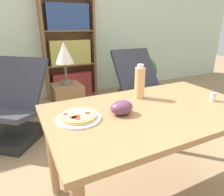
# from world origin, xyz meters

# --- Properties ---
(ground_plane) EXTENTS (14.00, 14.00, 0.00)m
(ground_plane) POSITION_xyz_m (0.00, 0.00, 0.00)
(ground_plane) COLOR #9E7F5B
(wall_back) EXTENTS (8.00, 0.05, 2.60)m
(wall_back) POSITION_xyz_m (0.00, 2.62, 1.30)
(wall_back) COLOR silver
(wall_back) RESTS_ON ground_plane
(dining_table) EXTENTS (1.33, 0.78, 0.72)m
(dining_table) POSITION_xyz_m (-0.08, 0.00, 0.63)
(dining_table) COLOR #A37549
(dining_table) RESTS_ON ground_plane
(pizza_on_plate) EXTENTS (0.26, 0.26, 0.04)m
(pizza_on_plate) POSITION_xyz_m (-0.55, 0.06, 0.74)
(pizza_on_plate) COLOR white
(pizza_on_plate) RESTS_ON dining_table
(grape_bunch) EXTENTS (0.14, 0.11, 0.09)m
(grape_bunch) POSITION_xyz_m (-0.30, 0.01, 0.77)
(grape_bunch) COLOR #6B3856
(grape_bunch) RESTS_ON dining_table
(drink_bottle) EXTENTS (0.07, 0.07, 0.25)m
(drink_bottle) POSITION_xyz_m (-0.05, 0.20, 0.84)
(drink_bottle) COLOR #EFB270
(drink_bottle) RESTS_ON dining_table
(salt_shaker) EXTENTS (0.04, 0.04, 0.06)m
(salt_shaker) POSITION_xyz_m (0.38, -0.08, 0.75)
(salt_shaker) COLOR white
(salt_shaker) RESTS_ON dining_table
(lounge_chair_near) EXTENTS (0.94, 1.00, 0.88)m
(lounge_chair_near) POSITION_xyz_m (-0.94, 1.37, 0.29)
(lounge_chair_near) COLOR black
(lounge_chair_near) RESTS_ON ground_plane
(lounge_chair_far) EXTENTS (0.67, 0.78, 0.88)m
(lounge_chair_far) POSITION_xyz_m (0.81, 1.41, 0.29)
(lounge_chair_far) COLOR black
(lounge_chair_far) RESTS_ON ground_plane
(bookshelf) EXTENTS (0.87, 0.24, 1.71)m
(bookshelf) POSITION_xyz_m (0.06, 2.48, 0.81)
(bookshelf) COLOR brown
(bookshelf) RESTS_ON ground_plane
(side_table) EXTENTS (0.34, 0.34, 0.56)m
(side_table) POSITION_xyz_m (-0.30, 1.34, 0.28)
(side_table) COLOR brown
(side_table) RESTS_ON ground_plane
(table_lamp) EXTENTS (0.21, 0.21, 0.49)m
(table_lamp) POSITION_xyz_m (-0.30, 1.34, 0.91)
(table_lamp) COLOR #665B51
(table_lamp) RESTS_ON side_table
(potted_plant_floor) EXTENTS (0.48, 0.40, 0.66)m
(potted_plant_floor) POSITION_xyz_m (1.38, 2.12, 0.34)
(potted_plant_floor) COLOR #8E5B42
(potted_plant_floor) RESTS_ON ground_plane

